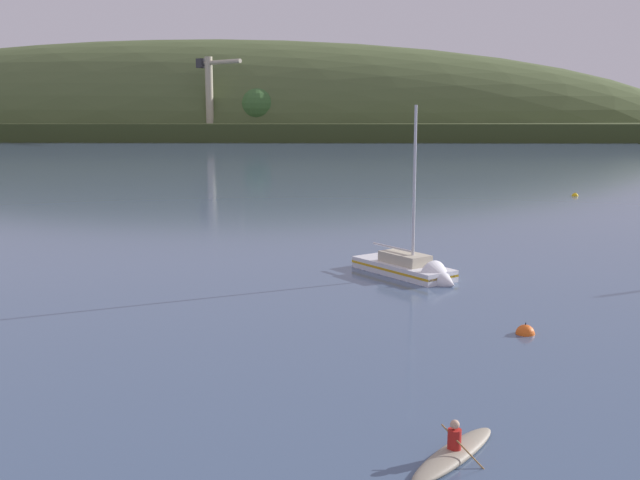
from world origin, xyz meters
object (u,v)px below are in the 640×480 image
(sailboat_near_mooring, at_px, (413,273))
(canoe_with_paddler, at_px, (454,453))
(mooring_buoy_off_fishing_boat, at_px, (575,196))
(mooring_buoy_midchannel, at_px, (525,334))
(dockside_crane, at_px, (210,99))

(sailboat_near_mooring, distance_m, canoe_with_paddler, 19.11)
(mooring_buoy_off_fishing_boat, bearing_deg, mooring_buoy_midchannel, -109.52)
(mooring_buoy_midchannel, relative_size, mooring_buoy_off_fishing_boat, 1.10)
(dockside_crane, height_order, mooring_buoy_midchannel, dockside_crane)
(canoe_with_paddler, distance_m, mooring_buoy_midchannel, 10.58)
(canoe_with_paddler, distance_m, mooring_buoy_off_fishing_boat, 58.33)
(sailboat_near_mooring, bearing_deg, dockside_crane, 155.94)
(dockside_crane, bearing_deg, canoe_with_paddler, -38.58)
(canoe_with_paddler, height_order, mooring_buoy_midchannel, canoe_with_paddler)
(sailboat_near_mooring, distance_m, mooring_buoy_midchannel, 9.82)
(dockside_crane, xyz_separation_m, canoe_with_paddler, (38.24, -192.72, -11.47))
(sailboat_near_mooring, height_order, canoe_with_paddler, sailboat_near_mooring)
(canoe_with_paddler, relative_size, mooring_buoy_midchannel, 4.33)
(mooring_buoy_off_fishing_boat, bearing_deg, sailboat_near_mooring, -118.08)
(sailboat_near_mooring, distance_m, mooring_buoy_off_fishing_boat, 40.46)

